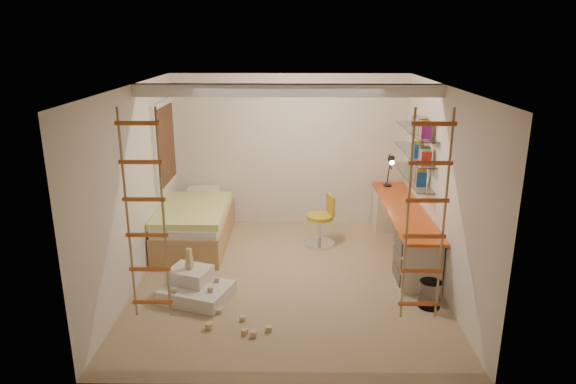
{
  "coord_description": "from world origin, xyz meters",
  "views": [
    {
      "loc": [
        0.09,
        -6.39,
        3.2
      ],
      "look_at": [
        0.0,
        0.3,
        1.15
      ],
      "focal_mm": 32.0,
      "sensor_mm": 36.0,
      "label": 1
    }
  ],
  "objects_px": {
    "swivel_chair": "(321,227)",
    "play_platform": "(195,287)",
    "desk": "(402,229)",
    "bed": "(196,224)"
  },
  "relations": [
    {
      "from": "play_platform",
      "to": "desk",
      "type": "bearing_deg",
      "value": 26.11
    },
    {
      "from": "desk",
      "to": "bed",
      "type": "xyz_separation_m",
      "value": [
        -3.2,
        0.36,
        -0.07
      ]
    },
    {
      "from": "play_platform",
      "to": "swivel_chair",
      "type": "bearing_deg",
      "value": 45.94
    },
    {
      "from": "desk",
      "to": "bed",
      "type": "distance_m",
      "value": 3.22
    },
    {
      "from": "desk",
      "to": "bed",
      "type": "bearing_deg",
      "value": 173.51
    },
    {
      "from": "bed",
      "to": "play_platform",
      "type": "xyz_separation_m",
      "value": [
        0.31,
        -1.78,
        -0.19
      ]
    },
    {
      "from": "desk",
      "to": "swivel_chair",
      "type": "height_order",
      "value": "swivel_chair"
    },
    {
      "from": "swivel_chair",
      "to": "play_platform",
      "type": "bearing_deg",
      "value": -134.06
    },
    {
      "from": "bed",
      "to": "play_platform",
      "type": "relative_size",
      "value": 2.05
    },
    {
      "from": "desk",
      "to": "play_platform",
      "type": "xyz_separation_m",
      "value": [
        -2.89,
        -1.41,
        -0.26
      ]
    }
  ]
}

